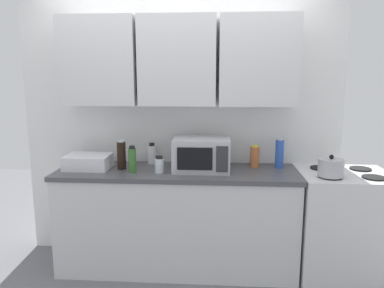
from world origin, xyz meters
TOP-DOWN VIEW (x-y plane):
  - wall_back_with_cabinets at (0.00, -0.07)m, footprint 2.95×0.38m
  - counter_run at (0.00, -0.30)m, footprint 2.08×0.63m
  - stove_range at (1.42, -0.32)m, footprint 0.76×0.64m
  - kettle at (1.25, -0.46)m, footprint 0.20×0.20m
  - microwave at (0.21, -0.29)m, footprint 0.48×0.37m
  - dish_rack at (-0.78, -0.30)m, footprint 0.38×0.30m
  - bottle_green_oil at (-0.37, -0.40)m, footprint 0.06×0.06m
  - bottle_spice_jar at (0.68, -0.15)m, footprint 0.08×0.08m
  - bottle_blue_cleaner at (0.89, -0.17)m, footprint 0.07×0.07m
  - bottle_white_jar at (-0.26, -0.08)m, footprint 0.08×0.08m
  - bottle_clear_tall at (-0.14, -0.40)m, footprint 0.08×0.08m
  - bottle_soy_dark at (-0.49, -0.30)m, footprint 0.08×0.08m

SIDE VIEW (x-z plane):
  - counter_run at x=0.00m, z-range 0.00..0.90m
  - stove_range at x=1.42m, z-range 0.00..0.91m
  - dish_rack at x=-0.78m, z-range 0.90..1.02m
  - bottle_clear_tall at x=-0.14m, z-range 0.90..1.04m
  - kettle at x=1.25m, z-range 0.89..1.07m
  - bottle_white_jar at x=-0.26m, z-range 0.89..1.09m
  - bottle_spice_jar at x=0.68m, z-range 0.90..1.09m
  - bottle_green_oil at x=-0.37m, z-range 0.90..1.12m
  - bottle_soy_dark at x=-0.49m, z-range 0.90..1.15m
  - bottle_blue_cleaner at x=0.89m, z-range 0.90..1.16m
  - microwave at x=0.21m, z-range 0.90..1.18m
  - wall_back_with_cabinets at x=0.00m, z-range 0.27..2.87m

